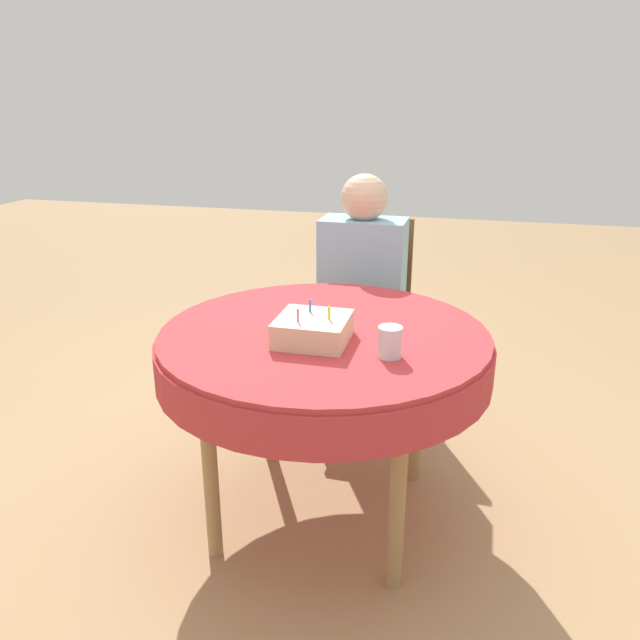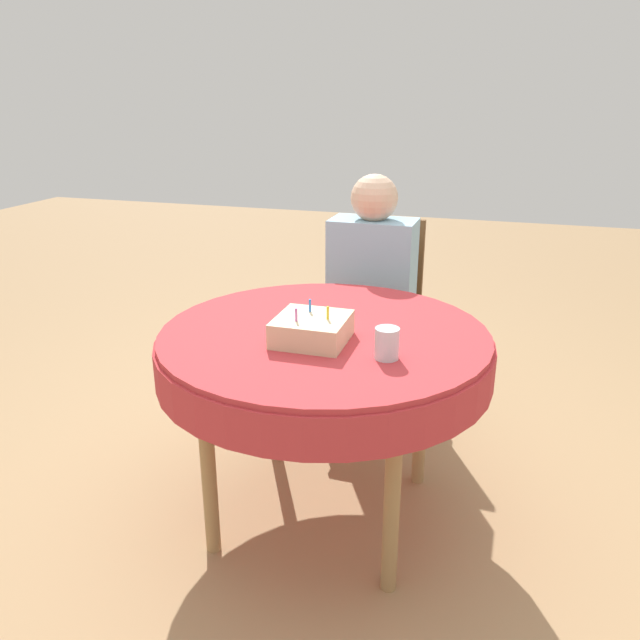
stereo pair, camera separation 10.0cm
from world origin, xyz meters
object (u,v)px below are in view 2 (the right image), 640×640
(chair, at_px, (375,311))
(drinking_glass, at_px, (387,343))
(birthday_cake, at_px, (312,329))
(person, at_px, (371,276))

(chair, xyz_separation_m, drinking_glass, (0.26, -1.07, 0.28))
(birthday_cake, bearing_deg, drinking_glass, -14.44)
(person, bearing_deg, birthday_cake, -88.43)
(person, distance_m, birthday_cake, 0.91)
(chair, bearing_deg, birthday_cake, -88.59)
(person, relative_size, drinking_glass, 11.95)
(birthday_cake, height_order, drinking_glass, birthday_cake)
(chair, distance_m, person, 0.22)
(birthday_cake, relative_size, drinking_glass, 2.34)
(person, relative_size, birthday_cake, 5.11)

